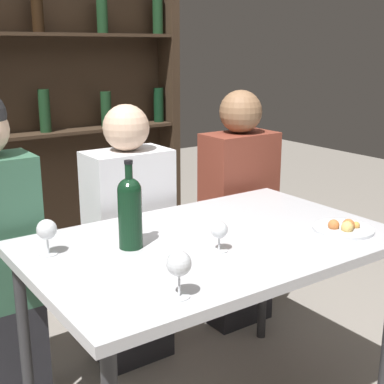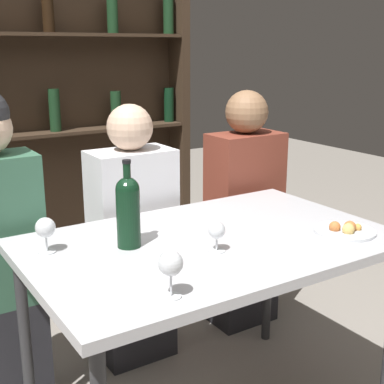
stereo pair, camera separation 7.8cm
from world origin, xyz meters
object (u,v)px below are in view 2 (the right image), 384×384
(wine_glass_1, at_px, (171,265))
(wine_glass_2, at_px, (45,229))
(food_plate_0, at_px, (345,230))
(wine_bottle, at_px, (128,209))
(seated_person_right, at_px, (244,216))
(seated_person_center, at_px, (133,243))
(wine_glass_0, at_px, (217,232))

(wine_glass_1, bearing_deg, wine_glass_2, 109.71)
(food_plate_0, bearing_deg, wine_glass_2, 157.62)
(wine_bottle, relative_size, seated_person_right, 0.25)
(wine_bottle, bearing_deg, wine_glass_1, -100.32)
(wine_bottle, xyz_separation_m, wine_glass_2, (-0.26, 0.10, -0.05))
(wine_bottle, height_order, wine_glass_2, wine_bottle)
(food_plate_0, bearing_deg, seated_person_center, 121.18)
(wine_bottle, bearing_deg, seated_person_center, 62.50)
(wine_glass_0, height_order, seated_person_right, seated_person_right)
(wine_glass_0, xyz_separation_m, food_plate_0, (0.52, -0.11, -0.06))
(seated_person_right, bearing_deg, wine_bottle, -151.36)
(wine_glass_2, distance_m, seated_person_center, 0.71)
(wine_glass_0, height_order, food_plate_0, wine_glass_0)
(wine_bottle, xyz_separation_m, seated_person_center, (0.26, 0.49, -0.34))
(food_plate_0, relative_size, seated_person_center, 0.19)
(wine_glass_1, relative_size, wine_glass_2, 1.10)
(wine_bottle, xyz_separation_m, seated_person_right, (0.90, 0.49, -0.32))
(wine_glass_2, relative_size, seated_person_center, 0.10)
(wine_glass_0, height_order, wine_glass_1, wine_glass_1)
(wine_glass_2, xyz_separation_m, food_plate_0, (1.01, -0.42, -0.07))
(food_plate_0, distance_m, seated_person_center, 0.97)
(wine_bottle, distance_m, seated_person_right, 1.08)
(wine_glass_0, bearing_deg, wine_glass_1, -145.18)
(wine_glass_0, height_order, seated_person_center, seated_person_center)
(wine_glass_1, xyz_separation_m, food_plate_0, (0.82, 0.10, -0.09))
(food_plate_0, bearing_deg, wine_bottle, 157.07)
(seated_person_center, bearing_deg, food_plate_0, -58.82)
(wine_glass_1, height_order, seated_person_center, seated_person_center)
(wine_bottle, distance_m, wine_glass_2, 0.29)
(wine_glass_0, relative_size, seated_person_center, 0.09)
(wine_glass_1, bearing_deg, food_plate_0, 7.20)
(wine_glass_2, distance_m, seated_person_right, 1.26)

